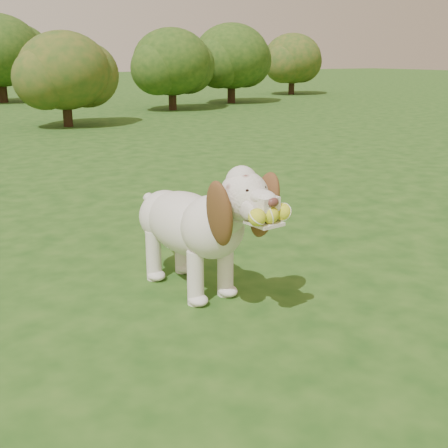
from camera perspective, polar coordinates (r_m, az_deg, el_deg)
ground at (r=2.62m, az=-9.25°, el=-9.75°), size 80.00×80.00×0.00m
dog at (r=2.77m, az=-2.73°, el=0.27°), size 0.45×1.09×0.71m
shrub_h at (r=18.17m, az=6.96°, el=16.35°), size 1.77×1.77×1.84m
shrub_f at (r=14.70m, az=0.77°, el=16.68°), size 1.89×1.89×1.96m
shrub_c at (r=10.03m, az=-15.93°, el=14.75°), size 1.51×1.51×1.57m
shrub_d at (r=12.79m, az=-5.35°, el=16.08°), size 1.70×1.70×1.76m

